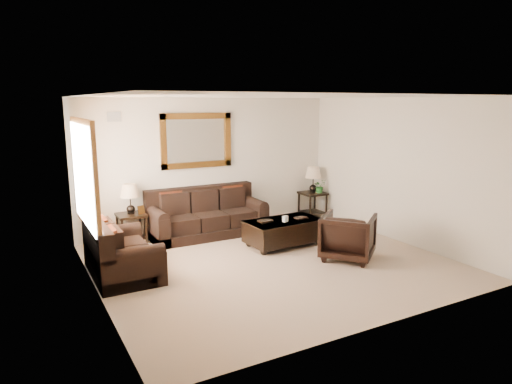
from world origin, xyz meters
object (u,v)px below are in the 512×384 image
end_table_left (131,205)px  armchair (348,234)px  sofa (206,218)px  loveseat (119,255)px  coffee_table (284,230)px  end_table_right (313,184)px

end_table_left → armchair: size_ratio=1.32×
sofa → end_table_left: 1.51m
end_table_left → armchair: 4.00m
loveseat → armchair: size_ratio=1.82×
coffee_table → end_table_left: bearing=145.1°
end_table_left → coffee_table: (2.43, -1.52, -0.43)m
end_table_left → end_table_right: bearing=-0.1°
sofa → coffee_table: (0.98, -1.37, -0.04)m
end_table_left → armchair: bearing=-41.6°
end_table_left → loveseat: bearing=-110.4°
sofa → end_table_right: bearing=3.0°
end_table_right → coffee_table: size_ratio=0.80×
loveseat → armchair: 3.72m
coffee_table → armchair: armchair is taller
sofa → end_table_right: size_ratio=1.95×
armchair → coffee_table: bearing=-12.6°
sofa → loveseat: bearing=-145.4°
sofa → coffee_table: 1.69m
sofa → end_table_right: (2.71, 0.14, 0.42)m
end_table_right → armchair: end_table_right is taller
loveseat → armchair: loveseat is taller
loveseat → armchair: bearing=-107.2°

